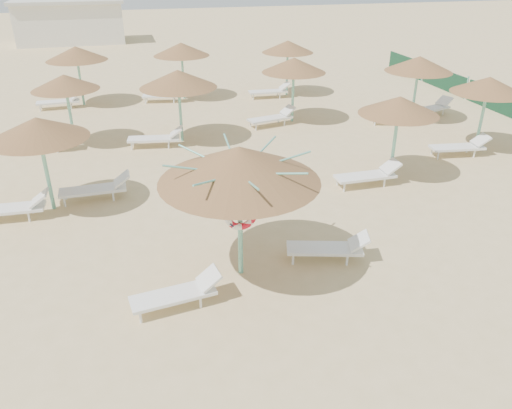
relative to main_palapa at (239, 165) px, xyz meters
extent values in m
plane|color=#D4B681|center=(0.20, -0.17, -2.65)|extent=(120.00, 120.00, 0.00)
cylinder|color=#6DBEA7|center=(0.00, 0.00, -1.38)|extent=(0.11, 0.11, 2.55)
cone|color=brown|center=(0.00, 0.00, 0.01)|extent=(3.40, 3.40, 0.77)
cylinder|color=#6DBEA7|center=(0.00, 0.00, -0.25)|extent=(0.20, 0.20, 0.12)
cylinder|color=#6DBEA7|center=(0.78, 0.00, -0.03)|extent=(1.54, 0.04, 0.39)
cylinder|color=#6DBEA7|center=(0.55, 0.55, -0.03)|extent=(1.12, 1.12, 0.39)
cylinder|color=#6DBEA7|center=(0.00, 0.78, -0.03)|extent=(0.04, 1.54, 0.39)
cylinder|color=#6DBEA7|center=(-0.55, 0.55, -0.03)|extent=(1.12, 1.12, 0.39)
cylinder|color=#6DBEA7|center=(-0.78, 0.00, -0.03)|extent=(1.54, 0.04, 0.39)
cylinder|color=#6DBEA7|center=(-0.55, -0.55, -0.03)|extent=(1.12, 1.12, 0.39)
cylinder|color=#6DBEA7|center=(0.00, -0.78, -0.03)|extent=(0.04, 1.54, 0.39)
cylinder|color=#6DBEA7|center=(0.55, -0.55, -0.03)|extent=(1.12, 1.12, 0.39)
torus|color=red|center=(0.00, -0.10, -1.11)|extent=(0.73, 0.15, 0.73)
cylinder|color=white|center=(-2.30, -1.21, -2.52)|extent=(0.05, 0.05, 0.26)
cylinder|color=white|center=(-2.37, -0.75, -2.52)|extent=(0.05, 0.05, 0.26)
cylinder|color=white|center=(-1.09, -1.03, -2.52)|extent=(0.05, 0.05, 0.26)
cylinder|color=white|center=(-1.15, -0.58, -2.52)|extent=(0.05, 0.05, 0.26)
cube|color=white|center=(-1.61, -0.87, -2.36)|extent=(1.80, 0.81, 0.07)
cube|color=white|center=(-0.85, -0.76, -2.14)|extent=(0.52, 0.61, 0.33)
cylinder|color=white|center=(1.25, 0.01, -2.52)|extent=(0.06, 0.06, 0.26)
cylinder|color=white|center=(1.38, 0.46, -2.52)|extent=(0.06, 0.06, 0.26)
cylinder|color=white|center=(2.46, -0.33, -2.52)|extent=(0.06, 0.06, 0.26)
cylinder|color=white|center=(2.59, 0.12, -2.52)|extent=(0.06, 0.06, 0.26)
cube|color=white|center=(2.03, 0.03, -2.35)|extent=(1.86, 1.04, 0.07)
cube|color=white|center=(2.80, -0.18, -2.13)|extent=(0.59, 0.66, 0.34)
cylinder|color=#6DBEA7|center=(-4.46, 4.45, -1.50)|extent=(0.11, 0.11, 2.30)
cone|color=brown|center=(-4.46, 4.45, -0.26)|extent=(2.61, 2.61, 0.59)
cylinder|color=#6DBEA7|center=(-4.46, 4.45, -0.50)|extent=(0.20, 0.20, 0.12)
cylinder|color=white|center=(-5.02, 3.78, -2.51)|extent=(0.06, 0.06, 0.28)
cylinder|color=white|center=(-5.00, 4.28, -2.51)|extent=(0.06, 0.06, 0.28)
cube|color=white|center=(-5.56, 4.05, -2.33)|extent=(1.92, 0.68, 0.08)
cube|color=white|center=(-4.71, 4.02, -2.09)|extent=(0.50, 0.61, 0.36)
cylinder|color=white|center=(-4.15, 4.47, -2.51)|extent=(0.06, 0.06, 0.28)
cylinder|color=white|center=(-4.17, 4.97, -2.51)|extent=(0.06, 0.06, 0.28)
cylinder|color=white|center=(-2.80, 4.51, -2.51)|extent=(0.06, 0.06, 0.28)
cylinder|color=white|center=(-2.82, 5.01, -2.51)|extent=(0.06, 0.06, 0.28)
cube|color=white|center=(-3.36, 4.75, -2.33)|extent=(1.92, 0.68, 0.08)
cube|color=white|center=(-2.51, 4.77, -2.09)|extent=(0.50, 0.61, 0.36)
cylinder|color=#6DBEA7|center=(-4.20, 9.79, -1.50)|extent=(0.11, 0.11, 2.30)
cone|color=brown|center=(-4.20, 9.79, -0.27)|extent=(2.40, 2.40, 0.54)
cylinder|color=#6DBEA7|center=(-4.20, 9.79, -0.50)|extent=(0.20, 0.20, 0.12)
cylinder|color=white|center=(-6.11, 9.20, -2.51)|extent=(0.06, 0.06, 0.28)
cylinder|color=white|center=(-6.07, 9.70, -2.51)|extent=(0.06, 0.06, 0.28)
cylinder|color=white|center=(-4.77, 9.09, -2.51)|extent=(0.06, 0.06, 0.28)
cylinder|color=white|center=(-4.73, 9.59, -2.51)|extent=(0.06, 0.06, 0.28)
cube|color=white|center=(-5.30, 9.39, -2.33)|extent=(1.94, 0.77, 0.08)
cube|color=white|center=(-4.45, 9.32, -2.09)|extent=(0.53, 0.64, 0.36)
cylinder|color=#6DBEA7|center=(-4.14, 15.54, -1.50)|extent=(0.11, 0.11, 2.30)
cone|color=brown|center=(-4.14, 15.54, -0.26)|extent=(2.77, 2.77, 0.62)
cylinder|color=#6DBEA7|center=(-4.14, 15.54, -0.50)|extent=(0.20, 0.20, 0.12)
cylinder|color=white|center=(-6.03, 14.85, -2.51)|extent=(0.06, 0.06, 0.28)
cylinder|color=white|center=(-6.05, 15.35, -2.51)|extent=(0.06, 0.06, 0.28)
cylinder|color=white|center=(-4.68, 14.92, -2.51)|extent=(0.06, 0.06, 0.28)
cylinder|color=white|center=(-4.71, 15.42, -2.51)|extent=(0.06, 0.06, 0.28)
cube|color=white|center=(-5.24, 15.14, -2.33)|extent=(1.93, 0.72, 0.08)
cube|color=white|center=(-4.39, 15.19, -2.09)|extent=(0.52, 0.63, 0.36)
cylinder|color=#6DBEA7|center=(-0.21, 9.24, -1.50)|extent=(0.11, 0.11, 2.30)
cone|color=brown|center=(-0.21, 9.24, -0.26)|extent=(2.86, 2.86, 0.64)
cylinder|color=#6DBEA7|center=(-0.21, 9.24, -0.50)|extent=(0.20, 0.20, 0.12)
cylinder|color=white|center=(-2.14, 8.70, -2.51)|extent=(0.06, 0.06, 0.28)
cylinder|color=white|center=(-2.07, 9.19, -2.51)|extent=(0.06, 0.06, 0.28)
cylinder|color=white|center=(-0.80, 8.51, -2.51)|extent=(0.06, 0.06, 0.28)
cylinder|color=white|center=(-0.73, 9.01, -2.51)|extent=(0.06, 0.06, 0.28)
cube|color=white|center=(-1.31, 8.84, -2.33)|extent=(1.97, 0.88, 0.08)
cube|color=white|center=(-0.47, 8.72, -2.09)|extent=(0.56, 0.66, 0.36)
cylinder|color=#6DBEA7|center=(0.66, 15.47, -1.50)|extent=(0.11, 0.11, 2.30)
cone|color=brown|center=(0.66, 15.47, -0.26)|extent=(2.68, 2.68, 0.60)
cylinder|color=#6DBEA7|center=(0.66, 15.47, -0.50)|extent=(0.20, 0.20, 0.12)
cylinder|color=white|center=(-1.27, 14.96, -2.51)|extent=(0.06, 0.06, 0.28)
cylinder|color=white|center=(-1.18, 15.45, -2.51)|extent=(0.06, 0.06, 0.28)
cylinder|color=white|center=(0.06, 14.72, -2.51)|extent=(0.06, 0.06, 0.28)
cylinder|color=white|center=(0.15, 15.21, -2.51)|extent=(0.06, 0.06, 0.28)
cube|color=white|center=(-0.44, 15.07, -2.33)|extent=(1.98, 0.95, 0.08)
cube|color=white|center=(0.40, 14.91, -2.09)|extent=(0.58, 0.68, 0.36)
cylinder|color=#6DBEA7|center=(5.90, 4.05, -1.50)|extent=(0.11, 0.11, 2.30)
cone|color=brown|center=(5.90, 4.05, -0.27)|extent=(2.45, 2.45, 0.55)
cylinder|color=#6DBEA7|center=(5.90, 4.05, -0.50)|extent=(0.20, 0.20, 0.12)
cylinder|color=white|center=(4.01, 3.39, -2.51)|extent=(0.06, 0.06, 0.28)
cylinder|color=white|center=(4.00, 3.89, -2.51)|extent=(0.06, 0.06, 0.28)
cylinder|color=white|center=(5.36, 3.40, -2.51)|extent=(0.06, 0.06, 0.28)
cylinder|color=white|center=(5.35, 3.90, -2.51)|extent=(0.06, 0.06, 0.28)
cube|color=white|center=(4.80, 3.65, -2.33)|extent=(1.91, 0.64, 0.08)
cube|color=white|center=(5.65, 3.66, -2.09)|extent=(0.49, 0.61, 0.36)
cylinder|color=#6DBEA7|center=(4.70, 10.56, -1.50)|extent=(0.11, 0.11, 2.30)
cone|color=brown|center=(4.70, 10.56, -0.26)|extent=(2.66, 2.66, 0.60)
cylinder|color=#6DBEA7|center=(4.70, 10.56, -0.50)|extent=(0.20, 0.20, 0.12)
cylinder|color=white|center=(2.88, 9.74, -2.51)|extent=(0.06, 0.06, 0.28)
cylinder|color=white|center=(2.76, 10.23, -2.51)|extent=(0.06, 0.06, 0.28)
cylinder|color=white|center=(4.19, 10.04, -2.51)|extent=(0.06, 0.06, 0.28)
cylinder|color=white|center=(4.08, 10.53, -2.51)|extent=(0.06, 0.06, 0.28)
cube|color=white|center=(3.60, 10.16, -2.33)|extent=(1.99, 1.03, 0.08)
cube|color=white|center=(4.43, 10.36, -2.09)|extent=(0.61, 0.69, 0.36)
cylinder|color=#6DBEA7|center=(5.83, 14.93, -1.50)|extent=(0.11, 0.11, 2.30)
cone|color=brown|center=(5.83, 14.93, -0.27)|extent=(2.54, 2.54, 0.57)
cylinder|color=#6DBEA7|center=(5.83, 14.93, -0.50)|extent=(0.20, 0.20, 0.12)
cylinder|color=white|center=(3.92, 14.31, -2.51)|extent=(0.06, 0.06, 0.28)
cylinder|color=white|center=(3.94, 14.81, -2.51)|extent=(0.06, 0.06, 0.28)
cylinder|color=white|center=(5.27, 14.26, -2.51)|extent=(0.06, 0.06, 0.28)
cylinder|color=white|center=(5.29, 14.76, -2.51)|extent=(0.06, 0.06, 0.28)
cube|color=white|center=(4.73, 14.53, -2.33)|extent=(1.92, 0.70, 0.08)
cube|color=white|center=(5.58, 14.49, -2.09)|extent=(0.51, 0.62, 0.36)
cylinder|color=#6DBEA7|center=(10.22, 5.59, -1.50)|extent=(0.11, 0.11, 2.30)
cone|color=brown|center=(10.22, 5.59, -0.27)|extent=(2.54, 2.54, 0.57)
cylinder|color=#6DBEA7|center=(10.22, 5.59, -0.50)|extent=(0.20, 0.20, 0.12)
cylinder|color=white|center=(8.29, 5.04, -2.51)|extent=(0.06, 0.06, 0.28)
cylinder|color=white|center=(8.35, 5.54, -2.51)|extent=(0.06, 0.06, 0.28)
cylinder|color=white|center=(9.63, 4.87, -2.51)|extent=(0.06, 0.06, 0.28)
cylinder|color=white|center=(9.69, 5.37, -2.51)|extent=(0.06, 0.06, 0.28)
cube|color=white|center=(9.12, 5.19, -2.33)|extent=(1.96, 0.85, 0.08)
cube|color=white|center=(9.96, 5.08, -2.09)|extent=(0.56, 0.66, 0.36)
cylinder|color=#6DBEA7|center=(9.80, 9.46, -1.50)|extent=(0.11, 0.11, 2.30)
cone|color=brown|center=(9.80, 9.46, -0.26)|extent=(2.78, 2.78, 0.62)
cylinder|color=#6DBEA7|center=(9.80, 9.46, -0.50)|extent=(0.20, 0.20, 0.12)
cylinder|color=white|center=(7.87, 9.07, -2.51)|extent=(0.06, 0.06, 0.28)
cylinder|color=white|center=(8.02, 9.54, -2.51)|extent=(0.06, 0.06, 0.28)
cylinder|color=white|center=(9.15, 8.65, -2.51)|extent=(0.06, 0.06, 0.28)
cylinder|color=white|center=(9.30, 9.13, -2.51)|extent=(0.06, 0.06, 0.28)
cube|color=white|center=(8.70, 9.06, -2.33)|extent=(2.00, 1.17, 0.08)
cube|color=white|center=(9.51, 8.80, -2.09)|extent=(0.65, 0.72, 0.36)
cylinder|color=white|center=(10.22, 9.28, -2.51)|extent=(0.06, 0.06, 0.28)
cylinder|color=white|center=(10.07, 9.75, -2.51)|extent=(0.06, 0.06, 0.28)
cylinder|color=white|center=(11.50, 9.69, -2.51)|extent=(0.06, 0.06, 0.28)
cylinder|color=white|center=(11.35, 10.17, -2.51)|extent=(0.06, 0.06, 0.28)
cube|color=white|center=(10.90, 9.76, -2.33)|extent=(2.00, 1.17, 0.08)
cube|color=white|center=(11.71, 10.02, -2.09)|extent=(0.65, 0.72, 0.36)
cube|color=silver|center=(-5.80, 34.83, -1.15)|extent=(8.00, 4.00, 3.00)
cube|color=beige|center=(-5.80, 34.83, 0.47)|extent=(8.40, 4.40, 0.25)
cube|color=#1B5136|center=(14.20, 9.83, -2.15)|extent=(0.08, 3.80, 1.00)
cube|color=#1B5136|center=(14.20, 13.83, -2.15)|extent=(0.08, 3.80, 1.00)
cylinder|color=#6DBEA7|center=(14.20, 11.93, -2.10)|extent=(0.08, 0.08, 1.10)
cube|color=#1B5136|center=(14.20, 17.83, -2.15)|extent=(0.08, 3.80, 1.00)
cylinder|color=#6DBEA7|center=(14.20, 15.93, -2.10)|extent=(0.08, 0.08, 1.10)
camera|label=1|loc=(-2.04, -9.25, 3.90)|focal=35.00mm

